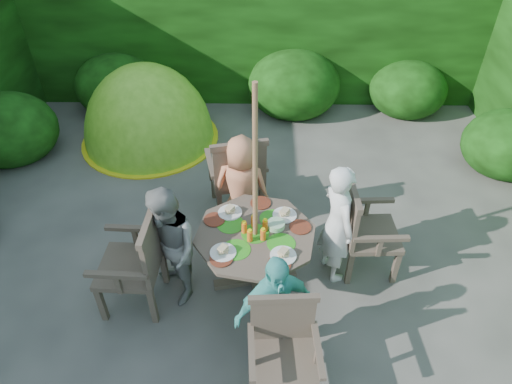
{
  "coord_description": "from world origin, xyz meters",
  "views": [
    {
      "loc": [
        0.12,
        -3.28,
        3.66
      ],
      "look_at": [
        0.06,
        0.15,
        0.85
      ],
      "focal_mm": 32.0,
      "sensor_mm": 36.0,
      "label": 1
    }
  ],
  "objects_px": {
    "child_front": "(274,310)",
    "child_right": "(337,224)",
    "garden_chair_front": "(283,350)",
    "child_back": "(241,187)",
    "dome_tent": "(151,139)",
    "garden_chair_right": "(364,229)",
    "child_left": "(169,248)",
    "garden_chair_left": "(138,261)",
    "garden_chair_back": "(237,174)",
    "patio_table": "(256,242)",
    "parasol_pole": "(255,199)"
  },
  "relations": [
    {
      "from": "child_front",
      "to": "child_right",
      "type": "bearing_deg",
      "value": 31.31
    },
    {
      "from": "garden_chair_front",
      "to": "child_right",
      "type": "height_order",
      "value": "child_right"
    },
    {
      "from": "child_back",
      "to": "dome_tent",
      "type": "distance_m",
      "value": 2.42
    },
    {
      "from": "garden_chair_right",
      "to": "child_left",
      "type": "bearing_deg",
      "value": 99.72
    },
    {
      "from": "garden_chair_left",
      "to": "garden_chair_back",
      "type": "distance_m",
      "value": 1.56
    },
    {
      "from": "patio_table",
      "to": "child_front",
      "type": "bearing_deg",
      "value": -78.38
    },
    {
      "from": "dome_tent",
      "to": "garden_chair_left",
      "type": "bearing_deg",
      "value": -70.3
    },
    {
      "from": "child_left",
      "to": "garden_chair_front",
      "type": "bearing_deg",
      "value": 17.01
    },
    {
      "from": "garden_chair_front",
      "to": "dome_tent",
      "type": "height_order",
      "value": "dome_tent"
    },
    {
      "from": "garden_chair_front",
      "to": "child_back",
      "type": "xyz_separation_m",
      "value": [
        -0.4,
        1.86,
        0.12
      ]
    },
    {
      "from": "child_right",
      "to": "garden_chair_left",
      "type": "bearing_deg",
      "value": 82.71
    },
    {
      "from": "garden_chair_front",
      "to": "garden_chair_left",
      "type": "bearing_deg",
      "value": 144.25
    },
    {
      "from": "garden_chair_right",
      "to": "parasol_pole",
      "type": "bearing_deg",
      "value": 100.04
    },
    {
      "from": "patio_table",
      "to": "child_left",
      "type": "bearing_deg",
      "value": -168.03
    },
    {
      "from": "child_right",
      "to": "dome_tent",
      "type": "bearing_deg",
      "value": 24.01
    },
    {
      "from": "patio_table",
      "to": "parasol_pole",
      "type": "relative_size",
      "value": 0.63
    },
    {
      "from": "parasol_pole",
      "to": "child_right",
      "type": "relative_size",
      "value": 1.66
    },
    {
      "from": "child_left",
      "to": "child_back",
      "type": "relative_size",
      "value": 1.06
    },
    {
      "from": "child_back",
      "to": "dome_tent",
      "type": "xyz_separation_m",
      "value": [
        -1.43,
        1.85,
        -0.6
      ]
    },
    {
      "from": "parasol_pole",
      "to": "child_right",
      "type": "distance_m",
      "value": 0.91
    },
    {
      "from": "garden_chair_left",
      "to": "garden_chair_front",
      "type": "height_order",
      "value": "garden_chair_left"
    },
    {
      "from": "garden_chair_right",
      "to": "child_left",
      "type": "height_order",
      "value": "child_left"
    },
    {
      "from": "patio_table",
      "to": "child_back",
      "type": "distance_m",
      "value": 0.8
    },
    {
      "from": "child_right",
      "to": "child_left",
      "type": "height_order",
      "value": "child_right"
    },
    {
      "from": "parasol_pole",
      "to": "child_back",
      "type": "height_order",
      "value": "parasol_pole"
    },
    {
      "from": "garden_chair_back",
      "to": "garden_chair_front",
      "type": "bearing_deg",
      "value": 88.21
    },
    {
      "from": "child_right",
      "to": "child_back",
      "type": "xyz_separation_m",
      "value": [
        -0.95,
        0.62,
        -0.06
      ]
    },
    {
      "from": "garden_chair_left",
      "to": "garden_chair_front",
      "type": "relative_size",
      "value": 1.14
    },
    {
      "from": "garden_chair_left",
      "to": "dome_tent",
      "type": "xyz_separation_m",
      "value": [
        -0.53,
        2.88,
        -0.55
      ]
    },
    {
      "from": "patio_table",
      "to": "dome_tent",
      "type": "distance_m",
      "value": 3.13
    },
    {
      "from": "child_front",
      "to": "garden_chair_right",
      "type": "bearing_deg",
      "value": 23.0
    },
    {
      "from": "dome_tent",
      "to": "patio_table",
      "type": "bearing_deg",
      "value": -49.49
    },
    {
      "from": "garden_chair_left",
      "to": "child_right",
      "type": "xyz_separation_m",
      "value": [
        1.85,
        0.41,
        0.11
      ]
    },
    {
      "from": "parasol_pole",
      "to": "garden_chair_back",
      "type": "xyz_separation_m",
      "value": [
        -0.22,
        1.06,
        -0.54
      ]
    },
    {
      "from": "parasol_pole",
      "to": "garden_chair_left",
      "type": "distance_m",
      "value": 1.22
    },
    {
      "from": "child_back",
      "to": "child_front",
      "type": "height_order",
      "value": "child_back"
    },
    {
      "from": "patio_table",
      "to": "child_right",
      "type": "bearing_deg",
      "value": 11.84
    },
    {
      "from": "dome_tent",
      "to": "child_back",
      "type": "bearing_deg",
      "value": -43.09
    },
    {
      "from": "parasol_pole",
      "to": "garden_chair_front",
      "type": "xyz_separation_m",
      "value": [
        0.24,
        -1.07,
        -0.62
      ]
    },
    {
      "from": "child_left",
      "to": "parasol_pole",
      "type": "bearing_deg",
      "value": 70.58
    },
    {
      "from": "garden_chair_front",
      "to": "child_left",
      "type": "distance_m",
      "value": 1.38
    },
    {
      "from": "child_front",
      "to": "child_back",
      "type": "bearing_deg",
      "value": 76.31
    },
    {
      "from": "garden_chair_left",
      "to": "child_right",
      "type": "height_order",
      "value": "child_right"
    },
    {
      "from": "child_back",
      "to": "dome_tent",
      "type": "height_order",
      "value": "child_back"
    },
    {
      "from": "patio_table",
      "to": "garden_chair_right",
      "type": "distance_m",
      "value": 1.09
    },
    {
      "from": "garden_chair_left",
      "to": "child_right",
      "type": "bearing_deg",
      "value": 104.76
    },
    {
      "from": "garden_chair_left",
      "to": "dome_tent",
      "type": "relative_size",
      "value": 0.46
    },
    {
      "from": "garden_chair_front",
      "to": "child_front",
      "type": "bearing_deg",
      "value": 100.89
    },
    {
      "from": "parasol_pole",
      "to": "child_front",
      "type": "height_order",
      "value": "parasol_pole"
    },
    {
      "from": "child_left",
      "to": "dome_tent",
      "type": "height_order",
      "value": "child_left"
    }
  ]
}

